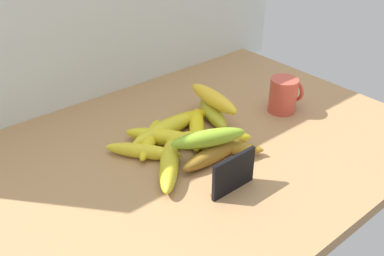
# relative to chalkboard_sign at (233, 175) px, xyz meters

# --- Properties ---
(counter_top) EXTENTS (1.10, 0.76, 0.03)m
(counter_top) POSITION_rel_chalkboard_sign_xyz_m (0.04, 0.16, -0.05)
(counter_top) COLOR #AD8153
(counter_top) RESTS_ON ground
(chalkboard_sign) EXTENTS (0.11, 0.02, 0.08)m
(chalkboard_sign) POSITION_rel_chalkboard_sign_xyz_m (0.00, 0.00, 0.00)
(chalkboard_sign) COLOR black
(chalkboard_sign) RESTS_ON counter_top
(coffee_mug) EXTENTS (0.09, 0.07, 0.09)m
(coffee_mug) POSITION_rel_chalkboard_sign_xyz_m (0.34, 0.15, 0.01)
(coffee_mug) COLOR #CD4B3B
(coffee_mug) RESTS_ON counter_top
(banana_0) EXTENTS (0.15, 0.17, 0.04)m
(banana_0) POSITION_rel_chalkboard_sign_xyz_m (-0.06, 0.13, -0.02)
(banana_0) COLOR gold
(banana_0) RESTS_ON counter_top
(banana_1) EXTENTS (0.15, 0.14, 0.03)m
(banana_1) POSITION_rel_chalkboard_sign_xyz_m (-0.03, 0.24, -0.02)
(banana_1) COLOR yellow
(banana_1) RESTS_ON counter_top
(banana_2) EXTENTS (0.19, 0.04, 0.04)m
(banana_2) POSITION_rel_chalkboard_sign_xyz_m (0.04, 0.10, -0.02)
(banana_2) COLOR olive
(banana_2) RESTS_ON counter_top
(banana_3) EXTENTS (0.15, 0.17, 0.04)m
(banana_3) POSITION_rel_chalkboard_sign_xyz_m (0.08, 0.21, -0.02)
(banana_3) COLOR yellow
(banana_3) RESTS_ON counter_top
(banana_4) EXTENTS (0.15, 0.17, 0.03)m
(banana_4) POSITION_rel_chalkboard_sign_xyz_m (0.07, 0.11, -0.02)
(banana_4) COLOR #A97D22
(banana_4) RESTS_ON counter_top
(banana_5) EXTENTS (0.09, 0.16, 0.04)m
(banana_5) POSITION_rel_chalkboard_sign_xyz_m (0.16, 0.23, -0.02)
(banana_5) COLOR gold
(banana_5) RESTS_ON counter_top
(banana_6) EXTENTS (0.19, 0.16, 0.04)m
(banana_6) POSITION_rel_chalkboard_sign_xyz_m (0.07, 0.15, -0.02)
(banana_6) COLOR yellow
(banana_6) RESTS_ON counter_top
(banana_7) EXTENTS (0.14, 0.16, 0.03)m
(banana_7) POSITION_rel_chalkboard_sign_xyz_m (-0.08, 0.21, -0.02)
(banana_7) COLOR yellow
(banana_7) RESTS_ON counter_top
(banana_8) EXTENTS (0.20, 0.06, 0.04)m
(banana_8) POSITION_rel_chalkboard_sign_xyz_m (0.02, 0.25, -0.02)
(banana_8) COLOR yellow
(banana_8) RESTS_ON counter_top
(banana_9) EXTENTS (0.19, 0.06, 0.04)m
(banana_9) POSITION_rel_chalkboard_sign_xyz_m (0.07, 0.26, -0.02)
(banana_9) COLOR gold
(banana_9) RESTS_ON counter_top
(banana_10) EXTENTS (0.15, 0.19, 0.04)m
(banana_10) POSITION_rel_chalkboard_sign_xyz_m (-0.00, 0.22, -0.02)
(banana_10) COLOR yellow
(banana_10) RESTS_ON counter_top
(banana_11) EXTENTS (0.18, 0.10, 0.04)m
(banana_11) POSITION_rel_chalkboard_sign_xyz_m (0.03, 0.11, 0.02)
(banana_11) COLOR #8FBA2B
(banana_11) RESTS_ON banana_2
(banana_12) EXTENTS (0.06, 0.19, 0.04)m
(banana_12) POSITION_rel_chalkboard_sign_xyz_m (0.16, 0.24, 0.02)
(banana_12) COLOR yellow
(banana_12) RESTS_ON banana_5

